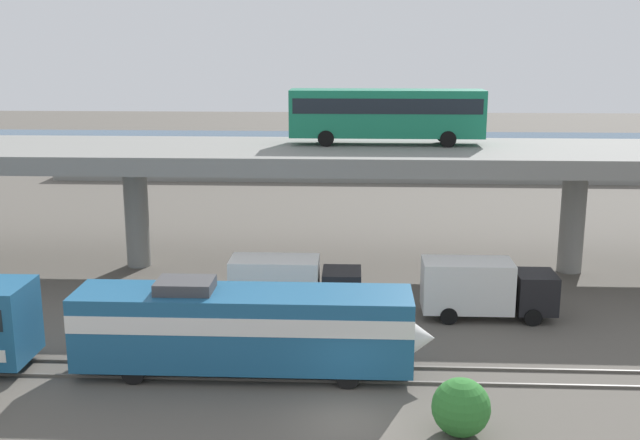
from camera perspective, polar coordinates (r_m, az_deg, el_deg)
ground_plane at (r=30.10m, az=2.06°, el=-14.60°), size 260.00×260.00×0.00m
rail_strip_near at (r=32.96m, az=2.13°, el=-11.89°), size 110.00×0.12×0.12m
rail_strip_far at (r=34.37m, az=2.16°, el=-10.81°), size 110.00×0.12×0.12m
train_locomotive at (r=33.08m, az=-4.48°, el=-7.82°), size 15.32×3.04×4.18m
highway_overpass at (r=47.17m, az=2.42°, el=4.53°), size 96.00×10.01×7.70m
transit_bus_on_overpass at (r=48.26m, az=4.98°, el=8.05°), size 12.00×2.68×3.40m
service_truck_west at (r=40.57m, az=12.09°, el=-4.91°), size 6.80×2.46×3.04m
service_truck_east at (r=40.15m, az=-2.12°, el=-4.81°), size 6.80×2.46×3.04m
pier_parking_lot at (r=82.70m, az=2.52°, el=3.95°), size 62.03×10.05×1.66m
parked_car_0 at (r=82.76m, az=-8.31°, el=4.96°), size 4.16×1.84×1.50m
parked_car_1 at (r=82.89m, az=0.34°, el=5.11°), size 4.69×1.98×1.50m
parked_car_2 at (r=81.28m, az=11.04°, el=4.70°), size 4.25×1.83×1.50m
parked_car_3 at (r=87.92m, az=18.74°, el=4.88°), size 4.40×1.87×1.50m
parked_car_4 at (r=81.55m, az=-3.95°, el=4.95°), size 4.53×2.00×1.50m
parked_car_5 at (r=86.17m, az=-12.54°, el=5.10°), size 4.44×1.99×1.50m
parked_car_6 at (r=83.88m, az=8.80°, el=5.05°), size 4.49×1.83×1.50m
parked_car_7 at (r=84.91m, az=3.32°, el=5.28°), size 4.46×1.84×1.50m
harbor_water at (r=105.57m, az=2.57°, el=5.50°), size 140.00×36.00×0.01m
shrub_right at (r=29.04m, az=10.44°, el=-13.53°), size 2.15×2.15×2.15m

